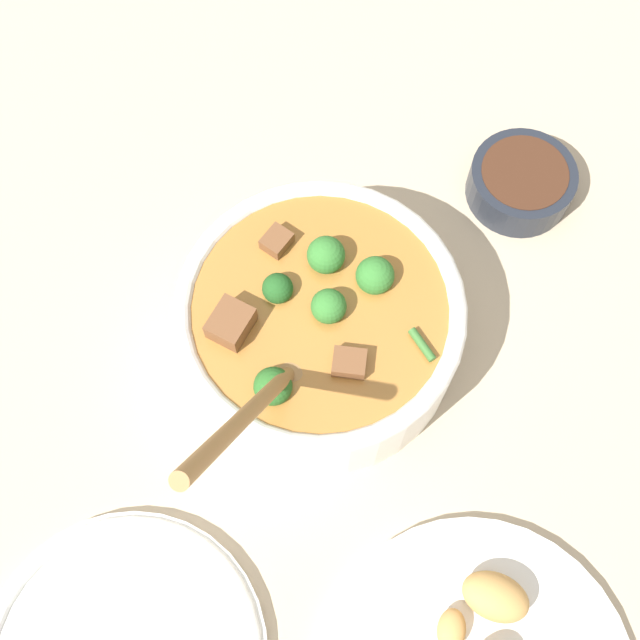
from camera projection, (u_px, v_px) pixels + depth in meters
name	position (u px, v px, depth m)	size (l,w,h in m)	color
ground_plane	(320.00, 344.00, 0.74)	(4.00, 4.00, 0.00)	#C6B293
stew_bowl	(320.00, 323.00, 0.69)	(0.25, 0.32, 0.28)	white
condiment_bowl	(521.00, 182.00, 0.79)	(0.10, 0.10, 0.04)	#232833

